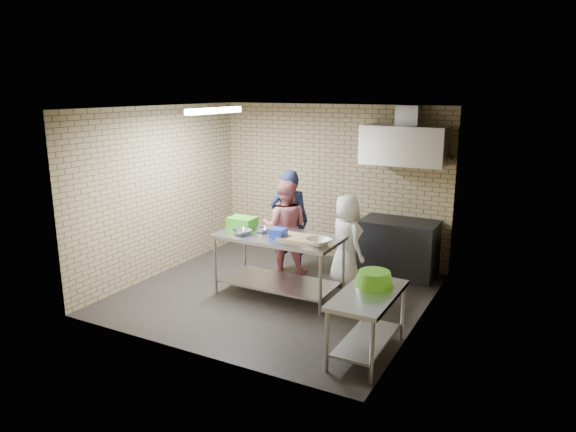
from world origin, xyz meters
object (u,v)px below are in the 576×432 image
(green_crate, at_px, (242,222))
(man_navy, at_px, (289,221))
(side_counter, at_px, (367,324))
(blue_tub, at_px, (278,233))
(bottle_red, at_px, (411,149))
(prep_table, at_px, (279,265))
(green_basin, at_px, (374,278))
(bottle_green, at_px, (437,151))
(stove, at_px, (398,248))
(woman_white, at_px, (346,241))
(woman_pink, at_px, (285,227))

(green_crate, distance_m, man_navy, 0.92)
(side_counter, bearing_deg, blue_tub, 149.29)
(bottle_red, bearing_deg, prep_table, -125.68)
(side_counter, relative_size, green_basin, 2.61)
(blue_tub, relative_size, bottle_green, 1.33)
(side_counter, xyz_separation_m, green_basin, (-0.02, 0.25, 0.46))
(prep_table, bearing_deg, blue_tub, -63.43)
(man_navy, bearing_deg, prep_table, 85.68)
(green_basin, relative_size, bottle_red, 2.56)
(green_crate, height_order, bottle_red, bottle_red)
(stove, height_order, blue_tub, blue_tub)
(stove, height_order, green_basin, green_basin)
(side_counter, height_order, green_crate, green_crate)
(side_counter, xyz_separation_m, bottle_red, (-0.40, 2.99, 1.65))
(side_counter, relative_size, woman_white, 0.85)
(bottle_green, bearing_deg, green_basin, -90.42)
(green_crate, distance_m, bottle_red, 2.90)
(man_navy, relative_size, woman_white, 1.20)
(blue_tub, bearing_deg, prep_table, 116.57)
(prep_table, distance_m, stove, 2.09)
(bottle_red, bearing_deg, man_navy, -151.39)
(stove, xyz_separation_m, woman_pink, (-1.65, -0.80, 0.33))
(woman_pink, bearing_deg, prep_table, 92.00)
(woman_pink, bearing_deg, green_basin, 120.18)
(green_basin, height_order, woman_white, woman_white)
(man_navy, height_order, woman_white, man_navy)
(green_crate, relative_size, man_navy, 0.23)
(green_basin, bearing_deg, woman_pink, 140.70)
(blue_tub, distance_m, woman_pink, 1.04)
(man_navy, bearing_deg, bottle_green, -179.81)
(side_counter, relative_size, bottle_red, 6.67)
(stove, distance_m, bottle_red, 1.60)
(woman_pink, bearing_deg, bottle_red, -169.11)
(prep_table, bearing_deg, green_basin, -26.42)
(bottle_green, relative_size, woman_white, 0.11)
(green_crate, bearing_deg, woman_pink, 64.10)
(green_basin, relative_size, woman_white, 0.32)
(woman_pink, bearing_deg, woman_white, 157.34)
(prep_table, relative_size, man_navy, 1.06)
(woman_white, bearing_deg, woman_pink, 35.00)
(stove, relative_size, green_basin, 2.61)
(stove, xyz_separation_m, green_crate, (-2.00, -1.52, 0.53))
(bottle_green, bearing_deg, blue_tub, -130.65)
(bottle_green, xyz_separation_m, woman_pink, (-2.10, -1.04, -1.24))
(prep_table, distance_m, woman_white, 1.11)
(green_basin, bearing_deg, man_navy, 138.62)
(side_counter, distance_m, man_navy, 2.98)
(man_navy, xyz_separation_m, woman_white, (1.06, -0.16, -0.14))
(blue_tub, xyz_separation_m, woman_pink, (-0.40, 0.94, -0.19))
(stove, xyz_separation_m, man_navy, (-1.64, -0.68, 0.40))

